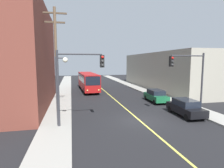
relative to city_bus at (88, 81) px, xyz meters
name	(u,v)px	position (x,y,z in m)	size (l,w,h in m)	color
ground_plane	(140,121)	(2.90, -19.09, -1.82)	(120.00, 120.00, 0.00)	black
sidewalk_left	(62,101)	(-4.35, -9.09, -1.74)	(2.50, 90.00, 0.15)	gray
sidewalk_right	(161,96)	(10.15, -9.09, -1.74)	(2.50, 90.00, 0.15)	gray
lane_stripe_center	(107,93)	(2.90, -4.09, -1.81)	(0.16, 60.00, 0.01)	#D8CC4C
building_left_brick	(2,58)	(-10.59, -11.29, 3.91)	(10.00, 16.28, 11.46)	brown
building_right_warehouse	(174,71)	(17.39, -0.69, 1.68)	(12.00, 26.89, 7.00)	gray
city_bus	(88,81)	(0.00, 0.00, 0.00)	(3.04, 12.23, 3.20)	maroon
parked_car_black	(185,107)	(7.81, -18.65, -0.98)	(1.93, 4.45, 1.62)	black
parked_car_green	(156,96)	(7.84, -12.15, -0.98)	(1.96, 4.46, 1.62)	#196038
utility_pole_near	(56,55)	(-4.49, -14.42, 4.12)	(2.40, 0.28, 10.56)	brown
traffic_signal_left_corner	(78,74)	(-2.51, -19.44, 2.49)	(3.75, 0.48, 6.00)	#2D2D33
traffic_signal_right_corner	(189,72)	(8.31, -18.24, 2.49)	(3.75, 0.48, 6.00)	#2D2D33
street_lamp_left	(60,81)	(-3.92, -19.27, 1.92)	(0.98, 0.40, 5.50)	#38383D
fire_hydrant	(186,103)	(9.75, -15.85, -1.23)	(0.44, 0.26, 0.84)	red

